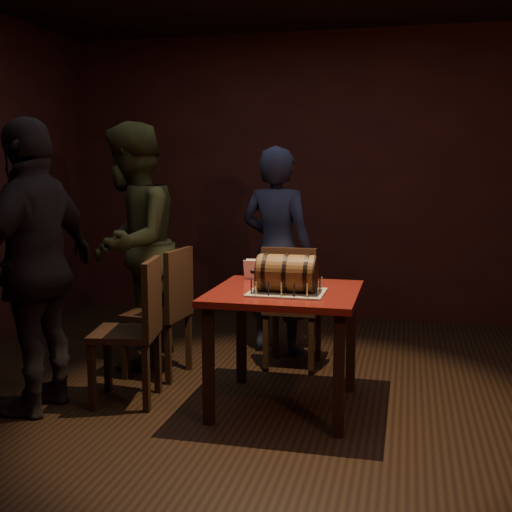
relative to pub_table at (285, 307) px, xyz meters
name	(u,v)px	position (x,y,z in m)	size (l,w,h in m)	color
room_shell	(254,184)	(-0.19, 0.00, 0.76)	(5.04, 5.04, 2.80)	black
pub_table	(285,307)	(0.00, 0.00, 0.00)	(0.90, 0.90, 0.75)	#52100D
cake_board	(287,292)	(0.03, -0.10, 0.12)	(0.45, 0.35, 0.01)	gray
barrel_cake	(287,273)	(0.03, -0.10, 0.23)	(0.40, 0.24, 0.24)	brown
birthday_candles	(287,285)	(0.03, -0.10, 0.16)	(0.40, 0.30, 0.09)	#D7CA80
wine_glass_left	(261,263)	(-0.23, 0.31, 0.23)	(0.07, 0.07, 0.16)	silver
wine_glass_mid	(289,263)	(-0.04, 0.36, 0.23)	(0.07, 0.07, 0.16)	silver
wine_glass_right	(307,264)	(0.09, 0.34, 0.23)	(0.07, 0.07, 0.16)	silver
pint_of_ale	(265,273)	(-0.16, 0.17, 0.18)	(0.07, 0.07, 0.15)	silver
menu_card	(252,270)	(-0.29, 0.33, 0.17)	(0.10, 0.05, 0.13)	white
chair_back	(291,301)	(-0.10, 0.75, -0.12)	(0.40, 0.40, 0.93)	black
chair_left_rear	(167,305)	(-0.94, 0.39, -0.12)	(0.43, 0.43, 0.93)	black
chair_left_front	(137,323)	(-0.93, -0.14, -0.12)	(0.46, 0.46, 0.93)	black
person_back	(277,251)	(-0.29, 1.17, 0.19)	(0.61, 0.40, 1.67)	#1B1F37
person_left_rear	(132,245)	(-1.30, 0.61, 0.28)	(0.89, 0.70, 1.84)	#34381C
person_left_front	(36,267)	(-1.47, -0.39, 0.26)	(1.06, 0.44, 1.80)	black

